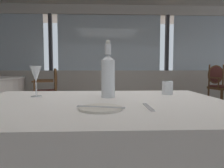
{
  "coord_description": "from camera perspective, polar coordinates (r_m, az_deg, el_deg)",
  "views": [
    {
      "loc": [
        -0.18,
        -1.86,
        0.93
      ],
      "look_at": [
        -0.12,
        -0.55,
        0.82
      ],
      "focal_mm": 33.02,
      "sensor_mm": 36.0,
      "label": 1
    }
  ],
  "objects": [
    {
      "name": "ground_plane",
      "position": [
        2.08,
        2.83,
        -21.85
      ],
      "size": [
        13.46,
        13.46,
        0.0
      ],
      "primitive_type": "plane",
      "color": "brown"
    },
    {
      "name": "window_wall_far",
      "position": [
        5.75,
        -0.71,
        5.78
      ],
      "size": [
        10.24,
        0.14,
        2.62
      ],
      "color": "silver",
      "rests_on": "ground_plane"
    },
    {
      "name": "side_plate",
      "position": [
        0.86,
        -3.16,
        -6.73
      ],
      "size": [
        0.18,
        0.18,
        0.01
      ],
      "primitive_type": "cylinder",
      "color": "silver",
      "rests_on": "foreground_table"
    },
    {
      "name": "butter_knife",
      "position": [
        0.86,
        -3.16,
        -6.39
      ],
      "size": [
        0.2,
        0.06,
        0.0
      ],
      "primitive_type": "cube",
      "rotation": [
        0.0,
        0.0,
        -0.22
      ],
      "color": "silver",
      "rests_on": "foreground_table"
    },
    {
      "name": "dinner_fork",
      "position": [
        0.92,
        10.02,
        -6.28
      ],
      "size": [
        0.02,
        0.17,
        0.0
      ],
      "primitive_type": "cube",
      "rotation": [
        0.0,
        0.0,
        1.57
      ],
      "color": "silver",
      "rests_on": "foreground_table"
    },
    {
      "name": "water_bottle",
      "position": [
        1.2,
        -1.09,
        2.6
      ],
      "size": [
        0.08,
        0.08,
        0.33
      ],
      "color": "white",
      "rests_on": "foreground_table"
    },
    {
      "name": "wine_glass",
      "position": [
        1.31,
        -20.35,
        2.36
      ],
      "size": [
        0.07,
        0.07,
        0.18
      ],
      "color": "white",
      "rests_on": "foreground_table"
    },
    {
      "name": "water_tumbler",
      "position": [
        1.39,
        15.1,
        -1.02
      ],
      "size": [
        0.07,
        0.07,
        0.09
      ],
      "primitive_type": "cylinder",
      "color": "white",
      "rests_on": "foreground_table"
    },
    {
      "name": "dining_chair_0_1",
      "position": [
        4.11,
        -17.07,
        -1.06
      ],
      "size": [
        0.56,
        0.61,
        0.91
      ],
      "rotation": [
        0.0,
        0.0,
        9.67
      ],
      "color": "brown",
      "rests_on": "ground_plane"
    },
    {
      "name": "dining_chair_1_2",
      "position": [
        5.5,
        27.58,
        0.45
      ],
      "size": [
        0.6,
        0.55,
        1.0
      ],
      "rotation": [
        0.0,
        0.0,
        11.21
      ],
      "color": "brown",
      "rests_on": "ground_plane"
    }
  ]
}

